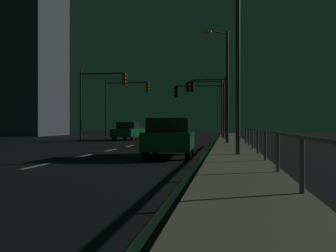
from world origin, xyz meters
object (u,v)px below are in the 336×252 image
traffic_light_mid_left (125,97)px  street_lamp_mid_block (243,32)px  traffic_light_far_center (210,96)px  traffic_light_far_right (201,99)px  traffic_light_near_right (206,97)px  street_lamp_median (224,76)px  car_oncoming (129,131)px  car (170,137)px  traffic_light_far_left (100,92)px

traffic_light_mid_left → street_lamp_mid_block: (10.58, -22.15, 0.83)m
traffic_light_far_center → street_lamp_mid_block: bearing=-83.5°
traffic_light_far_right → traffic_light_near_right: traffic_light_near_right is taller
street_lamp_median → car_oncoming: bearing=136.3°
traffic_light_mid_left → traffic_light_near_right: size_ratio=1.02×
car_oncoming → traffic_light_mid_left: 5.33m
traffic_light_far_center → street_lamp_median: size_ratio=0.72×
street_lamp_median → street_lamp_mid_block: street_lamp_mid_block is taller
traffic_light_near_right → traffic_light_far_right: bearing=-96.1°
car → street_lamp_mid_block: street_lamp_mid_block is taller
traffic_light_far_right → traffic_light_far_center: bearing=-62.7°
car_oncoming → traffic_light_near_right: 8.58m
traffic_light_far_right → street_lamp_mid_block: size_ratio=0.62×
traffic_light_far_right → traffic_light_mid_left: (-7.69, 2.77, 0.44)m
car_oncoming → street_lamp_mid_block: bearing=-63.3°
traffic_light_near_right → street_lamp_median: street_lamp_median is taller
street_lamp_mid_block → traffic_light_near_right: bearing=96.4°
car → traffic_light_mid_left: (-7.65, 21.75, 3.26)m
traffic_light_near_right → traffic_light_far_center: bearing=-83.7°
car_oncoming → traffic_light_far_left: size_ratio=0.78×
traffic_light_near_right → street_lamp_mid_block: (2.55, -22.57, 0.83)m
car → street_lamp_median: size_ratio=0.61×
car_oncoming → traffic_light_mid_left: traffic_light_mid_left is taller
traffic_light_far_right → traffic_light_far_left: bearing=-151.9°
traffic_light_far_left → street_lamp_median: street_lamp_median is taller
traffic_light_far_left → traffic_light_far_right: bearing=28.1°
traffic_light_mid_left → traffic_light_near_right: bearing=3.0°
traffic_light_near_right → street_lamp_mid_block: 22.73m
car → street_lamp_mid_block: (2.93, -0.39, 4.09)m
traffic_light_far_right → car_oncoming: bearing=-169.1°
car → traffic_light_far_center: 17.56m
street_lamp_median → car: bearing=-102.2°
car → traffic_light_far_right: bearing=89.9°
car_oncoming → traffic_light_mid_left: bearing=109.7°
car_oncoming → traffic_light_far_right: size_ratio=0.91×
traffic_light_far_center → traffic_light_far_left: 9.12m
car_oncoming → street_lamp_median: 12.13m
car → traffic_light_near_right: 22.42m
traffic_light_far_center → car_oncoming: bearing=176.0°
car_oncoming → street_lamp_median: bearing=-43.7°
car → car_oncoming: bearing=109.3°
traffic_light_far_right → traffic_light_near_right: (0.34, 3.19, 0.44)m
car → traffic_light_far_left: bearing=118.0°
traffic_light_far_center → traffic_light_near_right: 4.94m
traffic_light_mid_left → traffic_light_far_left: (-0.20, -6.97, -0.04)m
street_lamp_median → traffic_light_far_right: bearing=102.8°
traffic_light_far_left → traffic_light_near_right: 11.06m
traffic_light_far_left → street_lamp_mid_block: 18.63m
car → traffic_light_far_center: (0.92, 17.28, 2.98)m
traffic_light_far_left → traffic_light_near_right: size_ratio=1.02×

